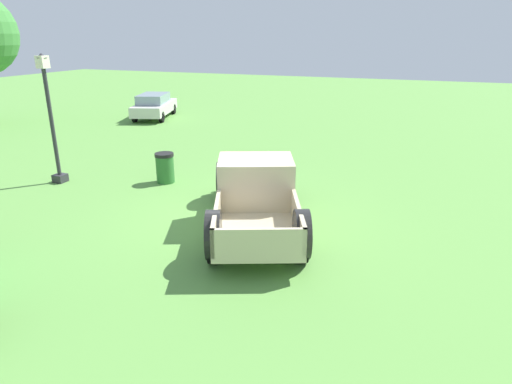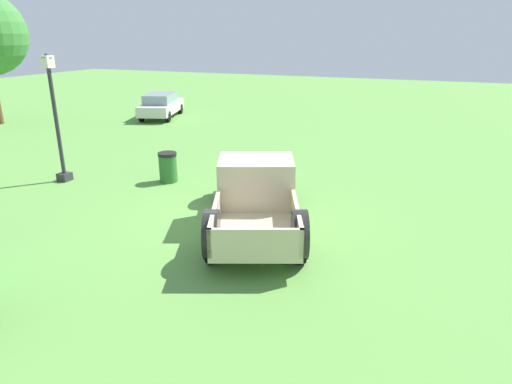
% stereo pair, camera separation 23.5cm
% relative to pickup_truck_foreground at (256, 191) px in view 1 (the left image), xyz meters
% --- Properties ---
extents(ground_plane, '(80.00, 80.00, 0.00)m').
position_rel_pickup_truck_foreground_xyz_m(ground_plane, '(0.00, 0.54, -0.78)').
color(ground_plane, '#5B9342').
extents(pickup_truck_foreground, '(5.66, 3.78, 1.63)m').
position_rel_pickup_truck_foreground_xyz_m(pickup_truck_foreground, '(0.00, 0.00, 0.00)').
color(pickup_truck_foreground, '#C6B793').
rests_on(pickup_truck_foreground, ground_plane).
extents(sedan_distant_b, '(4.32, 2.80, 1.34)m').
position_rel_pickup_truck_foreground_xyz_m(sedan_distant_b, '(11.62, 10.61, -0.08)').
color(sedan_distant_b, silver).
rests_on(sedan_distant_b, ground_plane).
extents(lamp_post_near, '(0.36, 0.36, 3.94)m').
position_rel_pickup_truck_foreground_xyz_m(lamp_post_near, '(0.66, 6.94, 1.29)').
color(lamp_post_near, '#2D2D33').
rests_on(lamp_post_near, ground_plane).
extents(trash_can, '(0.59, 0.59, 0.95)m').
position_rel_pickup_truck_foreground_xyz_m(trash_can, '(1.85, 3.79, -0.30)').
color(trash_can, '#2D6B2D').
rests_on(trash_can, ground_plane).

